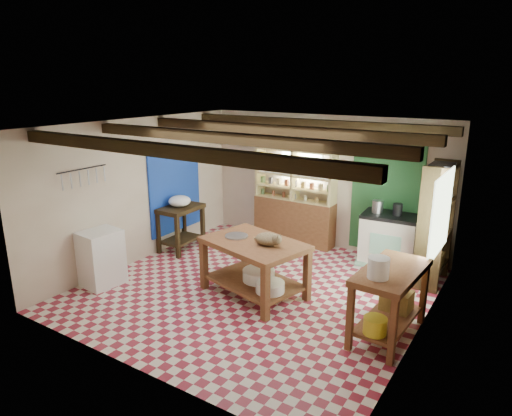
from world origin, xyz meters
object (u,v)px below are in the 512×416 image
Objects in this scene: stove at (389,240)px; cat at (268,239)px; right_counter at (389,303)px; prep_table at (181,228)px; white_cabinet at (101,258)px; work_table at (254,268)px.

cat is at bearing -120.53° from stove.
right_counter is (0.72, -2.36, -0.01)m from stove.
white_cabinet is (-0.02, -1.89, 0.01)m from prep_table.
prep_table is at bearing 171.40° from right_counter.
cat is at bearing -20.34° from prep_table.
prep_table reaches higher than work_table.
stove is 4.96m from white_cabinet.
cat reaches higher than prep_table.
work_table is 2.68m from stove.
white_cabinet reaches higher than prep_table.
stove is 2.62m from cat.
stove reaches higher than work_table.
stove is 2.42× the size of cat.
white_cabinet is 0.70× the size of right_counter.
cat reaches higher than white_cabinet.
prep_table is at bearing 94.38° from white_cabinet.
prep_table is at bearing 173.36° from work_table.
right_counter is at bearing 17.35° from white_cabinet.
stove reaches higher than right_counter.
stove is (1.40, 2.29, 0.04)m from work_table.
prep_table is 4.48m from right_counter.
cat is (0.25, -0.01, 0.53)m from work_table.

